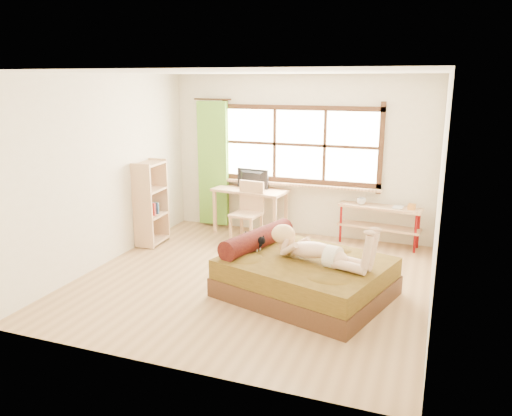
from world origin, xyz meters
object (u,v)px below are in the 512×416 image
at_px(kitten, 254,241).
at_px(chair, 249,208).
at_px(pipe_shelf, 380,217).
at_px(desk, 250,195).
at_px(woman, 318,239).
at_px(bed, 302,275).
at_px(bookshelf, 151,203).

distance_m(kitten, chair, 1.88).
bearing_deg(pipe_shelf, desk, -169.84).
bearing_deg(pipe_shelf, kitten, -114.34).
bearing_deg(woman, bed, 178.66).
xyz_separation_m(kitten, chair, (-0.73, 1.73, -0.04)).
bearing_deg(chair, pipe_shelf, 19.87).
height_order(pipe_shelf, bookshelf, bookshelf).
distance_m(chair, pipe_shelf, 2.14).
xyz_separation_m(pipe_shelf, bookshelf, (-3.49, -1.19, 0.21)).
relative_size(chair, bookshelf, 0.73).
relative_size(kitten, bookshelf, 0.21).
relative_size(desk, chair, 1.34).
relative_size(bed, pipe_shelf, 1.70).
bearing_deg(pipe_shelf, chair, -159.97).
relative_size(bed, chair, 2.29).
distance_m(bed, kitten, 0.76).
distance_m(desk, chair, 0.40).
height_order(woman, bookshelf, bookshelf).
bearing_deg(bed, kitten, -170.60).
bearing_deg(chair, bookshelf, -146.18).
distance_m(woman, pipe_shelf, 2.42).
bearing_deg(bookshelf, chair, 23.82).
xyz_separation_m(woman, kitten, (-0.87, 0.15, -0.17)).
bearing_deg(woman, kitten, -173.09).
xyz_separation_m(bed, desk, (-1.52, 2.17, 0.42)).
relative_size(chair, pipe_shelf, 0.74).
height_order(desk, bookshelf, bookshelf).
bearing_deg(chair, woman, -42.54).
xyz_separation_m(desk, pipe_shelf, (2.19, 0.12, -0.21)).
height_order(bed, kitten, bed).
relative_size(kitten, pipe_shelf, 0.21).
bearing_deg(bed, woman, -1.34).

